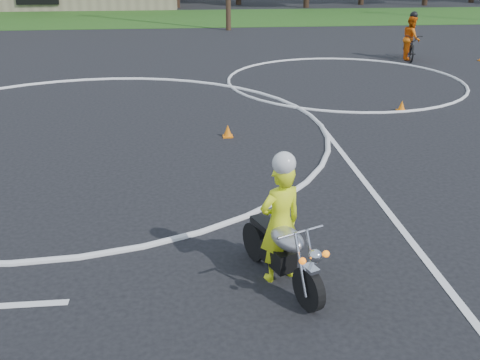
{
  "coord_description": "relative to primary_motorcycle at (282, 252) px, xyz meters",
  "views": [
    {
      "loc": [
        2.65,
        -9.87,
        4.18
      ],
      "look_at": [
        3.34,
        -2.79,
        1.1
      ],
      "focal_mm": 40.0,
      "sensor_mm": 36.0,
      "label": 1
    }
  ],
  "objects": [
    {
      "name": "ground",
      "position": [
        -3.8,
        3.82,
        -0.49
      ],
      "size": [
        120.0,
        120.0,
        0.0
      ],
      "primitive_type": "plane",
      "color": "black",
      "rests_on": "ground"
    },
    {
      "name": "grass_strip",
      "position": [
        -3.8,
        30.82,
        -0.48
      ],
      "size": [
        120.0,
        10.0,
        0.02
      ],
      "primitive_type": "cube",
      "color": "#1E4714",
      "rests_on": "ground"
    },
    {
      "name": "course_markings",
      "position": [
        -1.63,
        8.17,
        -0.48
      ],
      "size": [
        19.05,
        19.05,
        0.12
      ],
      "color": "silver",
      "rests_on": "ground"
    },
    {
      "name": "primary_motorcycle",
      "position": [
        0.0,
        0.0,
        0.0
      ],
      "size": [
        0.91,
        1.81,
        1.01
      ],
      "rotation": [
        0.0,
        0.0,
        0.4
      ],
      "color": "black",
      "rests_on": "ground"
    },
    {
      "name": "rider_primary_grp",
      "position": [
        -0.02,
        0.13,
        0.41
      ],
      "size": [
        0.72,
        0.61,
        1.87
      ],
      "rotation": [
        0.0,
        0.0,
        0.4
      ],
      "color": "#E0F319",
      "rests_on": "ground"
    },
    {
      "name": "rider_second_grp",
      "position": [
        7.92,
        15.37,
        0.19
      ],
      "size": [
        1.12,
        2.09,
        1.91
      ],
      "rotation": [
        0.0,
        0.0,
        -0.23
      ],
      "color": "black",
      "rests_on": "ground"
    },
    {
      "name": "traffic_cones",
      "position": [
        1.53,
        7.07,
        -0.35
      ],
      "size": [
        22.68,
        13.33,
        0.3
      ],
      "color": "orange",
      "rests_on": "ground"
    }
  ]
}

